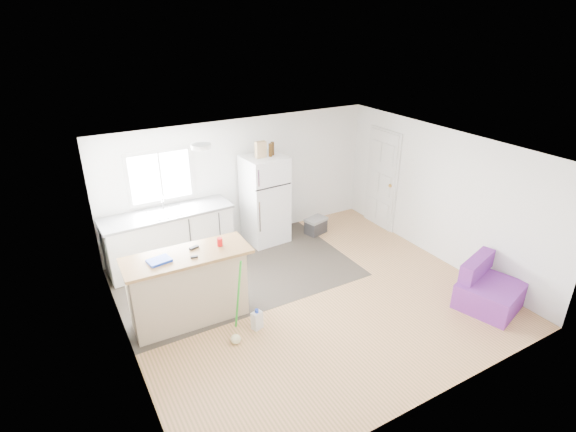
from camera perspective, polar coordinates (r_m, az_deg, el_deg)
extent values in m
cube|color=olive|center=(7.36, 2.71, -10.18)|extent=(5.50, 5.00, 0.01)
cube|color=white|center=(6.31, 3.14, 8.09)|extent=(5.50, 5.00, 0.01)
cube|color=white|center=(8.79, -5.90, 4.54)|extent=(5.50, 0.01, 2.40)
cube|color=white|center=(5.14, 18.41, -12.39)|extent=(5.50, 0.01, 2.40)
cube|color=white|center=(5.91, -20.40, -7.49)|extent=(0.01, 5.00, 2.40)
cube|color=white|center=(8.44, 18.87, 2.46)|extent=(0.01, 5.00, 2.40)
cube|color=#362F28|center=(8.01, -6.56, -7.13)|extent=(4.05, 2.50, 0.00)
cube|color=white|center=(8.20, -15.91, 4.83)|extent=(1.18, 0.04, 0.98)
cube|color=white|center=(8.18, -15.87, 4.79)|extent=(1.05, 0.01, 0.85)
cube|color=white|center=(8.18, -15.86, 4.78)|extent=(0.03, 0.02, 0.85)
cube|color=white|center=(9.50, 11.77, 4.50)|extent=(0.05, 0.82, 2.03)
cube|color=white|center=(9.50, 11.82, 4.54)|extent=(0.03, 0.92, 2.10)
sphere|color=gold|center=(9.25, 12.84, 3.76)|extent=(0.07, 0.07, 0.07)
cylinder|color=white|center=(6.87, -11.00, 8.68)|extent=(0.30, 0.30, 0.07)
cube|color=white|center=(8.30, -14.75, -2.84)|extent=(2.22, 0.74, 0.97)
cube|color=slate|center=(8.08, -15.12, 0.35)|extent=(2.29, 0.79, 0.04)
cube|color=silver|center=(8.05, -15.06, 0.27)|extent=(0.62, 0.48, 0.07)
cube|color=#C1A98B|center=(6.73, -12.54, -9.06)|extent=(1.64, 0.62, 1.05)
cube|color=#9D7A43|center=(6.46, -12.72, -4.93)|extent=(1.80, 0.73, 0.05)
cube|color=white|center=(8.71, -2.94, 2.09)|extent=(0.80, 0.75, 1.73)
cube|color=black|center=(8.27, -1.85, 3.70)|extent=(0.76, 0.05, 0.02)
cube|color=silver|center=(8.06, -3.77, 4.80)|extent=(0.03, 0.02, 0.31)
cube|color=silver|center=(8.35, -3.63, -0.12)|extent=(0.03, 0.02, 0.61)
cube|color=#2B2A2D|center=(9.27, 3.55, -1.39)|extent=(0.48, 0.38, 0.28)
cube|color=gray|center=(9.20, 3.57, -0.45)|extent=(0.50, 0.40, 0.06)
cube|color=#7B2C92|center=(7.67, 24.21, -9.15)|extent=(1.07, 1.03, 0.41)
cube|color=#7B2C92|center=(7.64, 22.87, -5.89)|extent=(0.89, 0.45, 0.31)
cube|color=silver|center=(6.64, -3.95, -13.08)|extent=(0.17, 0.14, 0.28)
cylinder|color=#1933B1|center=(6.54, -3.99, -11.93)|extent=(0.07, 0.07, 0.05)
cylinder|color=green|center=(6.23, -6.34, -10.04)|extent=(0.03, 0.34, 1.24)
sphere|color=beige|center=(6.47, -6.66, -15.27)|extent=(0.14, 0.14, 0.14)
cylinder|color=red|center=(6.56, -8.66, -3.28)|extent=(0.10, 0.10, 0.12)
cube|color=#1435C4|center=(6.34, -16.04, -5.47)|extent=(0.33, 0.27, 0.04)
cube|color=black|center=(6.57, -11.85, -3.94)|extent=(0.15, 0.08, 0.03)
cube|color=black|center=(6.33, -11.83, -5.10)|extent=(0.11, 0.06, 0.03)
cube|color=tan|center=(8.34, -3.49, 8.43)|extent=(0.20, 0.11, 0.30)
cylinder|color=#3C230A|center=(8.39, -2.25, 8.39)|extent=(0.07, 0.07, 0.25)
cylinder|color=#3C230A|center=(8.48, -1.99, 8.57)|extent=(0.08, 0.08, 0.25)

